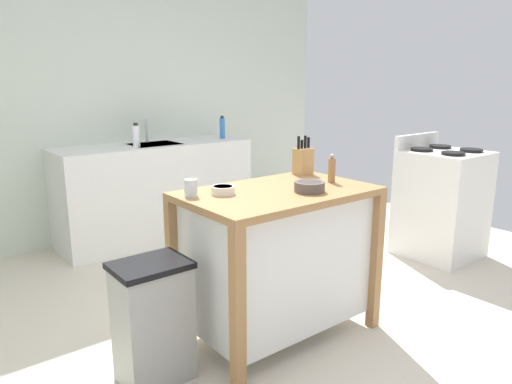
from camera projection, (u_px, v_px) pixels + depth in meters
ground_plane at (297, 337)px, 2.80m from camera, size 6.11×6.11×0.00m
wall_back at (113, 100)px, 4.45m from camera, size 4.91×0.10×2.60m
kitchen_island at (277, 255)px, 2.75m from camera, size 1.09×0.68×0.88m
knife_block at (303, 160)px, 3.08m from camera, size 0.11×0.09×0.25m
bowl_ceramic_small at (223, 190)px, 2.56m from camera, size 0.13×0.13×0.04m
bowl_stoneware_deep at (309, 186)px, 2.61m from camera, size 0.17×0.17×0.06m
drinking_cup at (191, 188)px, 2.50m from camera, size 0.07×0.07×0.09m
pepper_grinder at (332, 169)px, 2.84m from camera, size 0.04×0.04×0.17m
trash_bin at (153, 322)px, 2.35m from camera, size 0.36×0.28×0.63m
sink_counter at (156, 191)px, 4.51m from camera, size 1.82×0.60×0.91m
sink_faucet at (146, 131)px, 4.49m from camera, size 0.02×0.02×0.22m
bottle_spray_cleaner at (222, 128)px, 4.77m from camera, size 0.05×0.05×0.23m
bottle_dish_soap at (136, 136)px, 4.19m from camera, size 0.06×0.06×0.21m
stove at (441, 203)px, 4.04m from camera, size 0.60×0.60×1.03m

